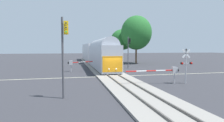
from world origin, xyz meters
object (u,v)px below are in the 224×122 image
(crossing_gate_near, at_px, (169,71))
(traffic_signal_near_left, at_px, (64,45))
(commuter_train, at_px, (95,53))
(oak_far_right, at_px, (136,33))
(traffic_signal_far_side, at_px, (129,47))
(elm_centre_background, at_px, (122,40))
(crossing_gate_far, at_px, (76,63))
(crossing_signal_mast, at_px, (186,62))

(crossing_gate_near, height_order, traffic_signal_near_left, traffic_signal_near_left)
(commuter_train, height_order, oak_far_right, oak_far_right)
(traffic_signal_far_side, distance_m, elm_centre_background, 15.79)
(oak_far_right, bearing_deg, crossing_gate_near, -102.24)
(elm_centre_background, bearing_deg, commuter_train, -146.96)
(crossing_gate_far, relative_size, oak_far_right, 0.56)
(traffic_signal_near_left, xyz_separation_m, elm_centre_background, (14.07, 33.95, 1.96))
(commuter_train, distance_m, crossing_gate_far, 13.22)
(crossing_signal_mast, height_order, traffic_signal_near_left, traffic_signal_near_left)
(crossing_gate_near, bearing_deg, crossing_gate_far, 126.51)
(traffic_signal_near_left, distance_m, elm_centre_background, 36.80)
(commuter_train, height_order, crossing_gate_near, commuter_train)
(crossing_signal_mast, relative_size, crossing_gate_far, 0.59)
(commuter_train, distance_m, crossing_signal_mast, 26.32)
(crossing_gate_far, relative_size, elm_centre_background, 0.74)
(crossing_gate_near, height_order, crossing_gate_far, same)
(traffic_signal_far_side, relative_size, oak_far_right, 0.51)
(traffic_signal_far_side, bearing_deg, crossing_gate_far, -167.26)
(traffic_signal_near_left, distance_m, oak_far_right, 33.42)
(commuter_train, xyz_separation_m, crossing_signal_mast, (6.60, -25.47, -0.45))
(commuter_train, distance_m, oak_far_right, 11.35)
(crossing_signal_mast, bearing_deg, oak_far_right, 81.86)
(traffic_signal_far_side, height_order, traffic_signal_near_left, traffic_signal_near_left)
(crossing_gate_near, relative_size, traffic_signal_far_side, 1.02)
(crossing_gate_near, bearing_deg, traffic_signal_far_side, 88.89)
(traffic_signal_far_side, distance_m, traffic_signal_near_left, 21.63)
(traffic_signal_far_side, height_order, elm_centre_background, elm_centre_background)
(crossing_signal_mast, bearing_deg, commuter_train, 104.53)
(crossing_gate_far, bearing_deg, traffic_signal_near_left, -94.45)
(oak_far_right, xyz_separation_m, elm_centre_background, (-2.19, 4.95, -1.48))
(elm_centre_background, bearing_deg, oak_far_right, -66.17)
(crossing_gate_near, distance_m, elm_centre_background, 30.89)
(commuter_train, bearing_deg, traffic_signal_near_left, -101.74)
(crossing_gate_near, height_order, traffic_signal_far_side, traffic_signal_far_side)
(commuter_train, distance_m, elm_centre_background, 10.22)
(crossing_signal_mast, xyz_separation_m, traffic_signal_near_left, (-12.56, -3.21, 1.78))
(traffic_signal_far_side, relative_size, traffic_signal_near_left, 0.96)
(crossing_gate_near, xyz_separation_m, traffic_signal_near_left, (-10.75, -3.60, 2.73))
(crossing_gate_far, bearing_deg, elm_centre_background, 53.92)
(elm_centre_background, bearing_deg, crossing_signal_mast, -92.80)
(commuter_train, xyz_separation_m, crossing_gate_near, (4.79, -25.07, -1.40))
(crossing_gate_near, height_order, elm_centre_background, elm_centre_background)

